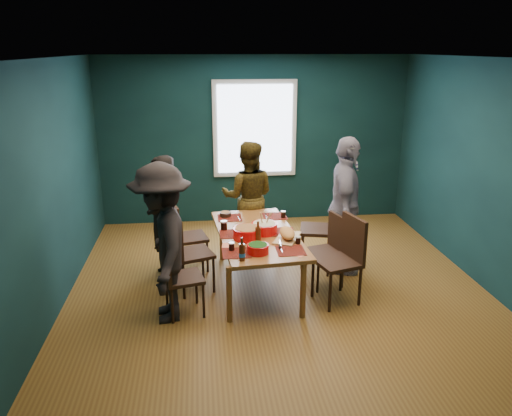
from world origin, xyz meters
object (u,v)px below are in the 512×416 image
at_px(chair_left_far, 183,232).
at_px(bowl_herbs, 258,248).
at_px(person_far_left, 163,218).
at_px(chair_right_far, 326,223).
at_px(person_right, 345,206).
at_px(dining_table, 257,238).
at_px(chair_right_near, 345,253).
at_px(bowl_dumpling, 264,228).
at_px(person_near_left, 163,244).
at_px(chair_left_mid, 185,248).
at_px(cutting_board, 287,234).
at_px(bowl_salad, 247,233).
at_px(chair_right_mid, 330,245).
at_px(chair_left_near, 176,272).
at_px(person_back, 248,197).

xyz_separation_m(chair_left_far, bowl_herbs, (0.84, -1.15, 0.21)).
bearing_deg(person_far_left, chair_right_far, 84.60).
relative_size(chair_right_far, person_right, 0.58).
xyz_separation_m(dining_table, chair_right_near, (0.94, -0.48, -0.03)).
bearing_deg(bowl_dumpling, person_near_left, -150.86).
bearing_deg(chair_left_mid, chair_left_far, 74.31).
xyz_separation_m(chair_left_mid, cutting_board, (1.18, -0.17, 0.18)).
bearing_deg(chair_left_far, bowl_salad, -57.24).
distance_m(chair_right_mid, bowl_dumpling, 0.84).
xyz_separation_m(person_far_left, cutting_board, (1.46, -0.62, -0.04)).
bearing_deg(bowl_salad, chair_right_far, 31.36).
xyz_separation_m(person_right, bowl_dumpling, (-1.07, -0.30, -0.13)).
height_order(person_near_left, bowl_salad, person_near_left).
bearing_deg(chair_right_near, cutting_board, 141.18).
bearing_deg(bowl_salad, chair_right_near, -16.22).
height_order(person_right, bowl_salad, person_right).
xyz_separation_m(bowl_dumpling, cutting_board, (0.24, -0.22, -0.01)).
relative_size(person_near_left, bowl_herbs, 7.28).
xyz_separation_m(chair_right_mid, person_far_left, (-2.03, 0.44, 0.27)).
bearing_deg(chair_right_mid, person_near_left, -179.07).
relative_size(chair_left_mid, cutting_board, 1.60).
height_order(chair_right_mid, cutting_board, chair_right_mid).
bearing_deg(dining_table, bowl_herbs, -101.20).
relative_size(chair_left_far, person_far_left, 0.58).
xyz_separation_m(chair_left_near, chair_right_far, (1.92, 1.12, 0.09)).
bearing_deg(person_near_left, chair_left_near, 102.87).
distance_m(chair_left_near, bowl_dumpling, 1.22).
relative_size(bowl_salad, bowl_dumpling, 1.06).
relative_size(chair_right_near, bowl_dumpling, 3.25).
distance_m(dining_table, chair_right_mid, 0.90).
bearing_deg(bowl_dumpling, chair_right_near, -28.89).
distance_m(chair_right_far, bowl_herbs, 1.53).
xyz_separation_m(person_near_left, cutting_board, (1.39, 0.42, -0.12)).
distance_m(person_far_left, bowl_dumpling, 1.29).
relative_size(dining_table, person_right, 1.06).
bearing_deg(chair_right_mid, chair_left_far, 145.48).
height_order(chair_right_near, person_far_left, person_far_left).
relative_size(dining_table, chair_left_mid, 1.95).
bearing_deg(bowl_herbs, chair_left_far, 125.97).
xyz_separation_m(chair_right_mid, cutting_board, (-0.57, -0.18, 0.23)).
bearing_deg(chair_right_near, chair_right_mid, 80.26).
bearing_deg(person_back, chair_right_mid, 135.96).
bearing_deg(cutting_board, chair_right_mid, 42.05).
distance_m(chair_left_far, person_near_left, 1.25).
bearing_deg(person_right, chair_right_mid, 156.50).
bearing_deg(chair_left_far, person_back, 20.22).
bearing_deg(chair_right_mid, bowl_herbs, -165.85).
bearing_deg(chair_left_far, dining_table, -45.34).
height_order(person_near_left, cutting_board, person_near_left).
xyz_separation_m(chair_left_far, person_back, (0.91, 0.62, 0.26)).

